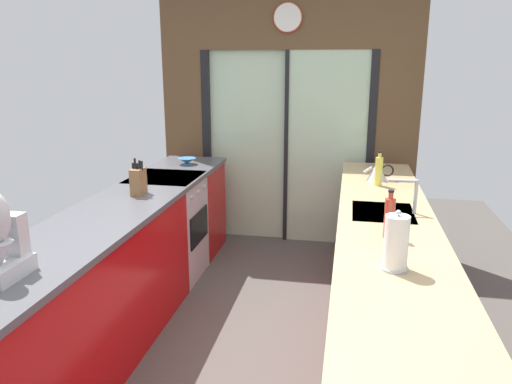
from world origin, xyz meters
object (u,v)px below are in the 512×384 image
Objects in this scene: oven_range at (168,227)px; kettle at (378,171)px; knife_block at (138,181)px; soap_bottle_far at (379,171)px; stand_mixer at (1,245)px; paper_towel_roll at (396,243)px; mixing_bowl_far at (187,161)px; soap_bottle_near at (389,217)px.

kettle is at bearing 6.68° from oven_range.
soap_bottle_far is (1.78, 0.62, 0.02)m from knife_block.
paper_towel_roll is (1.78, 0.44, -0.03)m from stand_mixer.
mixing_bowl_far is at bearing 90.00° from knife_block.
mixing_bowl_far is at bearing 88.04° from oven_range.
stand_mixer reaches higher than paper_towel_roll.
stand_mixer is at bearing -127.75° from kettle.
soap_bottle_far is 0.94× the size of paper_towel_roll.
paper_towel_roll reaches higher than mixing_bowl_far.
mixing_bowl_far is 0.59× the size of paper_towel_roll.
oven_range is 3.33× the size of knife_block.
knife_block is 0.99× the size of soap_bottle_near.
soap_bottle_near is at bearing 90.00° from paper_towel_roll.
mixing_bowl_far is 0.63× the size of soap_bottle_far.
oven_range is 0.82m from knife_block.
paper_towel_roll is (1.80, -1.65, 0.60)m from oven_range.
mixing_bowl_far is 2.63m from stand_mixer.
soap_bottle_near is at bearing -90.00° from soap_bottle_far.
paper_towel_roll is at bearing -30.88° from knife_block.
paper_towel_roll is at bearing 13.77° from stand_mixer.
oven_range is at bearing 137.39° from paper_towel_roll.
kettle reaches higher than oven_range.
oven_range is 1.89m from soap_bottle_far.
soap_bottle_near reaches higher than kettle.
stand_mixer is (-0.00, -1.50, 0.06)m from knife_block.
soap_bottle_near is at bearing -44.42° from mixing_bowl_far.
soap_bottle_far is (1.78, -0.51, 0.09)m from mixing_bowl_far.
stand_mixer is 1.50× the size of soap_bottle_near.
knife_block is 1.10× the size of kettle.
knife_block reaches higher than mixing_bowl_far.
oven_range is 1.89m from kettle.
knife_block is at bearing 149.12° from paper_towel_roll.
paper_towel_roll is (0.00, -0.45, 0.01)m from soap_bottle_near.
soap_bottle_far is (-0.00, -0.18, 0.04)m from kettle.
stand_mixer is 1.68× the size of kettle.
soap_bottle_near is (1.78, 0.88, -0.04)m from stand_mixer.
paper_towel_roll reaches higher than soap_bottle_far.
stand_mixer is 2.77m from soap_bottle_far.
mixing_bowl_far is 0.64× the size of soap_bottle_near.
stand_mixer is at bearing -90.00° from knife_block.
kettle is 1.87m from paper_towel_roll.
stand_mixer reaches higher than knife_block.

